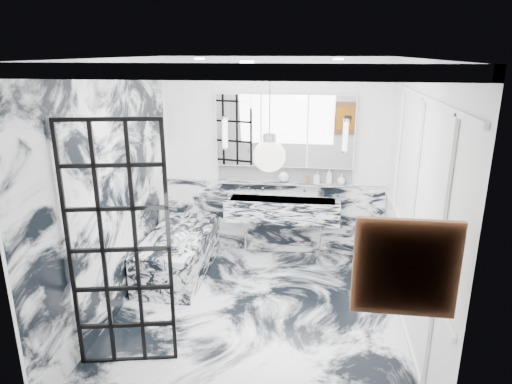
# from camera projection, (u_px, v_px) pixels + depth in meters

# --- Properties ---
(floor) EXTENTS (3.60, 3.60, 0.00)m
(floor) POSITION_uv_depth(u_px,v_px,m) (257.00, 314.00, 5.19)
(floor) COLOR silver
(floor) RESTS_ON ground
(ceiling) EXTENTS (3.60, 3.60, 0.00)m
(ceiling) POSITION_uv_depth(u_px,v_px,m) (257.00, 58.00, 4.36)
(ceiling) COLOR white
(ceiling) RESTS_ON wall_back
(wall_back) EXTENTS (3.60, 0.00, 3.60)m
(wall_back) POSITION_uv_depth(u_px,v_px,m) (274.00, 159.00, 6.47)
(wall_back) COLOR white
(wall_back) RESTS_ON floor
(wall_front) EXTENTS (3.60, 0.00, 3.60)m
(wall_front) POSITION_uv_depth(u_px,v_px,m) (221.00, 279.00, 3.07)
(wall_front) COLOR white
(wall_front) RESTS_ON floor
(wall_left) EXTENTS (0.00, 3.60, 3.60)m
(wall_left) POSITION_uv_depth(u_px,v_px,m) (112.00, 191.00, 4.98)
(wall_left) COLOR white
(wall_left) RESTS_ON floor
(wall_right) EXTENTS (0.00, 3.60, 3.60)m
(wall_right) POSITION_uv_depth(u_px,v_px,m) (415.00, 204.00, 4.56)
(wall_right) COLOR white
(wall_right) RESTS_ON floor
(marble_clad_back) EXTENTS (3.18, 0.05, 1.05)m
(marble_clad_back) POSITION_uv_depth(u_px,v_px,m) (273.00, 217.00, 6.71)
(marble_clad_back) COLOR silver
(marble_clad_back) RESTS_ON floor
(marble_clad_left) EXTENTS (0.02, 3.56, 2.68)m
(marble_clad_left) POSITION_uv_depth(u_px,v_px,m) (114.00, 197.00, 5.00)
(marble_clad_left) COLOR silver
(marble_clad_left) RESTS_ON floor
(panel_molding) EXTENTS (0.03, 3.40, 2.30)m
(panel_molding) POSITION_uv_depth(u_px,v_px,m) (412.00, 214.00, 4.59)
(panel_molding) COLOR white
(panel_molding) RESTS_ON floor
(soap_bottle_a) EXTENTS (0.11, 0.11, 0.23)m
(soap_bottle_a) POSITION_uv_depth(u_px,v_px,m) (329.00, 176.00, 6.34)
(soap_bottle_a) COLOR #8C5919
(soap_bottle_a) RESTS_ON ledge
(soap_bottle_b) EXTENTS (0.09, 0.09, 0.17)m
(soap_bottle_b) POSITION_uv_depth(u_px,v_px,m) (317.00, 177.00, 6.37)
(soap_bottle_b) COLOR #4C4C51
(soap_bottle_b) RESTS_ON ledge
(soap_bottle_c) EXTENTS (0.12, 0.12, 0.15)m
(soap_bottle_c) POSITION_uv_depth(u_px,v_px,m) (341.00, 179.00, 6.33)
(soap_bottle_c) COLOR silver
(soap_bottle_c) RESTS_ON ledge
(face_pot) EXTENTS (0.15, 0.15, 0.15)m
(face_pot) POSITION_uv_depth(u_px,v_px,m) (284.00, 177.00, 6.44)
(face_pot) COLOR white
(face_pot) RESTS_ON ledge
(amber_bottle) EXTENTS (0.04, 0.04, 0.10)m
(amber_bottle) POSITION_uv_depth(u_px,v_px,m) (307.00, 179.00, 6.40)
(amber_bottle) COLOR #8C5919
(amber_bottle) RESTS_ON ledge
(flower_vase) EXTENTS (0.07, 0.07, 0.12)m
(flower_vase) POSITION_uv_depth(u_px,v_px,m) (181.00, 247.00, 5.48)
(flower_vase) COLOR silver
(flower_vase) RESTS_ON bathtub
(crittall_door) EXTENTS (0.87, 0.22, 2.33)m
(crittall_door) POSITION_uv_depth(u_px,v_px,m) (120.00, 250.00, 4.08)
(crittall_door) COLOR black
(crittall_door) RESTS_ON floor
(artwork) EXTENTS (0.56, 0.05, 0.56)m
(artwork) POSITION_uv_depth(u_px,v_px,m) (406.00, 268.00, 2.91)
(artwork) COLOR #C16D13
(artwork) RESTS_ON wall_front
(pendant_light) EXTENTS (0.25, 0.25, 0.25)m
(pendant_light) POSITION_uv_depth(u_px,v_px,m) (269.00, 156.00, 3.54)
(pendant_light) COLOR white
(pendant_light) RESTS_ON ceiling
(trough_sink) EXTENTS (1.60, 0.45, 0.30)m
(trough_sink) POSITION_uv_depth(u_px,v_px,m) (282.00, 209.00, 6.42)
(trough_sink) COLOR silver
(trough_sink) RESTS_ON wall_back
(ledge) EXTENTS (1.90, 0.14, 0.04)m
(ledge) POSITION_uv_depth(u_px,v_px,m) (284.00, 183.00, 6.48)
(ledge) COLOR silver
(ledge) RESTS_ON wall_back
(subway_tile) EXTENTS (1.90, 0.03, 0.23)m
(subway_tile) POSITION_uv_depth(u_px,v_px,m) (284.00, 173.00, 6.49)
(subway_tile) COLOR white
(subway_tile) RESTS_ON wall_back
(mirror_cabinet) EXTENTS (1.90, 0.16, 1.00)m
(mirror_cabinet) POSITION_uv_depth(u_px,v_px,m) (285.00, 131.00, 6.26)
(mirror_cabinet) COLOR white
(mirror_cabinet) RESTS_ON wall_back
(sconce_left) EXTENTS (0.07, 0.07, 0.40)m
(sconce_left) POSITION_uv_depth(u_px,v_px,m) (225.00, 133.00, 6.29)
(sconce_left) COLOR white
(sconce_left) RESTS_ON mirror_cabinet
(sconce_right) EXTENTS (0.07, 0.07, 0.40)m
(sconce_right) POSITION_uv_depth(u_px,v_px,m) (345.00, 136.00, 6.07)
(sconce_right) COLOR white
(sconce_right) RESTS_ON mirror_cabinet
(bathtub) EXTENTS (0.75, 1.65, 0.55)m
(bathtub) POSITION_uv_depth(u_px,v_px,m) (179.00, 253.00, 6.10)
(bathtub) COLOR silver
(bathtub) RESTS_ON floor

